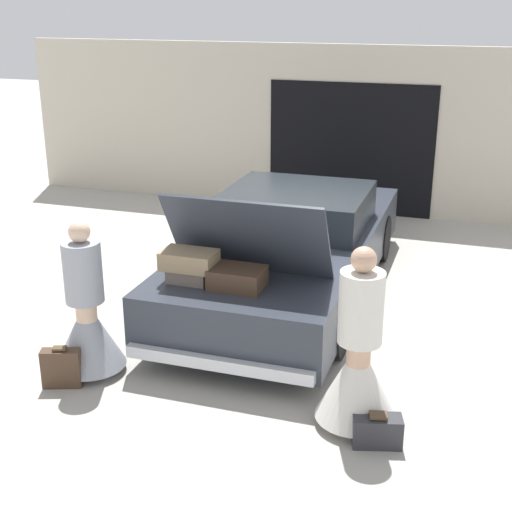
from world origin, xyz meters
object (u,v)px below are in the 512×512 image
car (290,248)px  person_left (87,321)px  suitcase_beside_left_person (62,368)px  person_right (358,365)px  suitcase_beside_right_person (377,431)px

car → person_left: size_ratio=3.23×
car → suitcase_beside_left_person: (-1.44, -2.92, -0.39)m
car → suitcase_beside_left_person: size_ratio=12.22×
person_left → person_right: bearing=96.3°
person_left → person_right: 2.68m
person_left → person_right: (2.68, -0.11, 0.03)m
person_right → suitcase_beside_right_person: bearing=-144.6°
suitcase_beside_left_person → suitcase_beside_right_person: 3.01m
person_left → suitcase_beside_left_person: bearing=-8.7°
car → suitcase_beside_left_person: 3.28m
suitcase_beside_left_person → car: bearing=63.7°
person_left → suitcase_beside_right_person: bearing=91.5°
car → person_right: 3.00m
suitcase_beside_left_person → person_left: bearing=72.7°
suitcase_beside_right_person → person_right: bearing=131.8°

